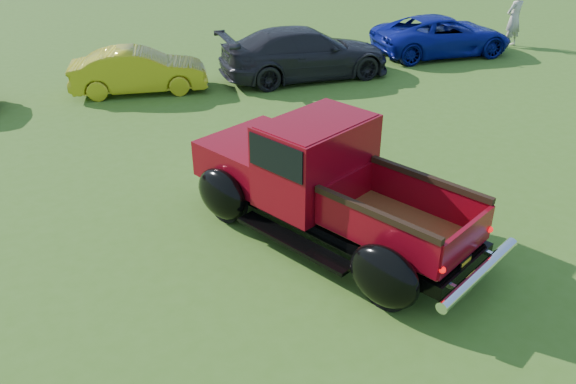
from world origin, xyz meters
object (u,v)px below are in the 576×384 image
object	(u,v)px
show_car_blue	(442,35)
spectator	(514,18)
show_car_yellow	(139,71)
pickup_truck	(316,178)
show_car_grey	(305,53)

from	to	relation	value
show_car_blue	spectator	bearing A→B (deg)	-83.90
show_car_yellow	spectator	size ratio (longest dim) A/B	1.87
show_car_yellow	show_car_blue	bearing A→B (deg)	-78.96
show_car_yellow	spectator	bearing A→B (deg)	-79.01
spectator	show_car_blue	bearing A→B (deg)	-12.15
spectator	show_car_yellow	bearing A→B (deg)	-11.98
show_car_blue	pickup_truck	bearing A→B (deg)	139.97
pickup_truck	show_car_grey	distance (m)	8.14
show_car_yellow	spectator	distance (m)	12.71
show_car_grey	show_car_blue	world-z (taller)	show_car_grey
show_car_grey	show_car_blue	distance (m)	5.18
show_car_yellow	pickup_truck	bearing A→B (deg)	-159.09
pickup_truck	show_car_yellow	size ratio (longest dim) A/B	1.49
pickup_truck	show_car_grey	xyz separation A→B (m)	(3.07, 7.54, -0.16)
show_car_blue	show_car_grey	bearing A→B (deg)	102.25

